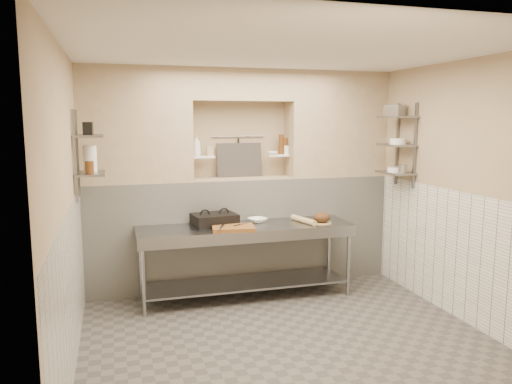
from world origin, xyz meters
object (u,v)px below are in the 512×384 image
object	(u,v)px
panini_press	(215,220)
cutting_board	(233,228)
bottle_soap	(197,146)
rolling_pin	(303,220)
jug_left	(90,159)
prep_table	(246,246)
bread_loaf	(322,217)
mixing_bowl	(258,220)
bowl_alcove	(273,153)

from	to	relation	value
panini_press	cutting_board	bearing A→B (deg)	-69.82
cutting_board	bottle_soap	bearing A→B (deg)	111.28
rolling_pin	jug_left	size ratio (longest dim) A/B	1.61
prep_table	bread_loaf	world-z (taller)	bread_loaf
panini_press	mixing_bowl	world-z (taller)	panini_press
rolling_pin	bowl_alcove	bearing A→B (deg)	111.88
prep_table	cutting_board	bearing A→B (deg)	-138.92
prep_table	bottle_soap	world-z (taller)	bottle_soap
cutting_board	rolling_pin	size ratio (longest dim) A/B	1.08
panini_press	mixing_bowl	bearing A→B (deg)	-4.85
prep_table	bowl_alcove	bearing A→B (deg)	46.25
bowl_alcove	mixing_bowl	bearing A→B (deg)	-130.30
bottle_soap	rolling_pin	bearing A→B (deg)	-26.16
cutting_board	bottle_soap	world-z (taller)	bottle_soap
mixing_bowl	bottle_soap	size ratio (longest dim) A/B	0.85
mixing_bowl	bowl_alcove	bearing A→B (deg)	49.70
mixing_bowl	jug_left	bearing A→B (deg)	-174.03
panini_press	bottle_soap	xyz separation A→B (m)	(-0.13, 0.45, 0.87)
prep_table	panini_press	xyz separation A→B (m)	(-0.36, 0.13, 0.33)
prep_table	rolling_pin	distance (m)	0.79
panini_press	bowl_alcove	world-z (taller)	bowl_alcove
bottle_soap	bowl_alcove	bearing A→B (deg)	-2.48
cutting_board	mixing_bowl	bearing A→B (deg)	40.31
bread_loaf	jug_left	distance (m)	2.80
prep_table	panini_press	world-z (taller)	panini_press
bowl_alcove	rolling_pin	bearing A→B (deg)	-68.12
rolling_pin	jug_left	bearing A→B (deg)	-179.56
prep_table	mixing_bowl	distance (m)	0.38
prep_table	mixing_bowl	world-z (taller)	mixing_bowl
mixing_bowl	panini_press	bearing A→B (deg)	-176.73
panini_press	cutting_board	world-z (taller)	panini_press
cutting_board	rolling_pin	world-z (taller)	rolling_pin
cutting_board	bottle_soap	distance (m)	1.22
cutting_board	jug_left	xyz separation A→B (m)	(-1.55, 0.13, 0.83)
rolling_pin	bowl_alcove	xyz separation A→B (m)	(-0.22, 0.56, 0.80)
mixing_bowl	rolling_pin	distance (m)	0.57
panini_press	jug_left	size ratio (longest dim) A/B	2.00
bread_loaf	jug_left	size ratio (longest dim) A/B	0.74
bread_loaf	bowl_alcove	bearing A→B (deg)	123.41
rolling_pin	bottle_soap	world-z (taller)	bottle_soap
mixing_bowl	rolling_pin	bearing A→B (deg)	-18.83
jug_left	mixing_bowl	bearing A→B (deg)	5.97
bread_loaf	rolling_pin	bearing A→B (deg)	155.41
bowl_alcove	jug_left	size ratio (longest dim) A/B	0.48
bottle_soap	cutting_board	bearing A→B (deg)	-68.72
mixing_bowl	jug_left	xyz separation A→B (m)	(-1.94, -0.20, 0.83)
bottle_soap	bowl_alcove	size ratio (longest dim) A/B	1.93
cutting_board	bowl_alcove	bearing A→B (deg)	44.89
prep_table	bowl_alcove	distance (m)	1.32
bread_loaf	prep_table	bearing A→B (deg)	172.78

